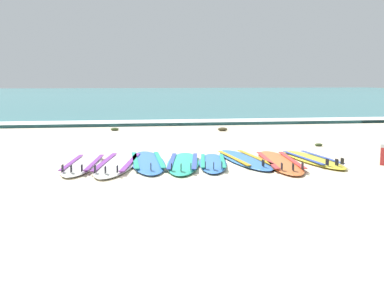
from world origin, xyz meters
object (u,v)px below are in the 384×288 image
object	(u,v)px
surfboard_3	(183,163)
surfboard_6	(279,162)
surfboard_4	(213,163)
surfboard_7	(312,159)
surfboard_0	(83,164)
surfboard_5	(244,159)
surfboard_2	(147,162)
surfboard_1	(118,164)

from	to	relation	value
surfboard_3	surfboard_6	xyz separation A→B (m)	(1.75, -0.14, -0.00)
surfboard_4	surfboard_7	distance (m)	1.92
surfboard_0	surfboard_6	xyz separation A→B (m)	(3.52, -0.26, -0.00)
surfboard_5	surfboard_6	distance (m)	0.67
surfboard_0	surfboard_5	world-z (taller)	same
surfboard_2	surfboard_1	bearing A→B (deg)	-166.92
surfboard_1	surfboard_5	distance (m)	2.34
surfboard_5	surfboard_6	world-z (taller)	same
surfboard_4	surfboard_0	bearing A→B (deg)	175.70
surfboard_2	surfboard_7	size ratio (longest dim) A/B	1.13
surfboard_1	surfboard_6	size ratio (longest dim) A/B	1.04
surfboard_3	surfboard_4	distance (m)	0.53
surfboard_5	surfboard_6	size ratio (longest dim) A/B	0.94
surfboard_1	surfboard_2	size ratio (longest dim) A/B	1.08
surfboard_2	surfboard_5	xyz separation A→B (m)	(1.80, -0.01, 0.00)
surfboard_3	surfboard_5	size ratio (longest dim) A/B	0.99
surfboard_1	surfboard_7	size ratio (longest dim) A/B	1.22
surfboard_6	surfboard_7	xyz separation A→B (m)	(0.70, 0.17, 0.00)
surfboard_1	surfboard_3	distance (m)	1.17
surfboard_1	surfboard_4	xyz separation A→B (m)	(1.69, -0.14, 0.00)
surfboard_3	surfboard_0	bearing A→B (deg)	176.28
surfboard_2	surfboard_3	bearing A→B (deg)	-18.44
surfboard_3	surfboard_7	xyz separation A→B (m)	(2.44, 0.03, 0.00)
surfboard_0	surfboard_2	xyz separation A→B (m)	(1.14, 0.10, -0.00)
surfboard_2	surfboard_5	distance (m)	1.80
surfboard_4	surfboard_2	bearing A→B (deg)	166.97
surfboard_2	surfboard_4	distance (m)	1.19
surfboard_4	surfboard_3	bearing A→B (deg)	173.75
surfboard_1	surfboard_0	bearing A→B (deg)	177.32
surfboard_3	surfboard_6	size ratio (longest dim) A/B	0.93
surfboard_2	surfboard_6	world-z (taller)	same
surfboard_2	surfboard_5	bearing A→B (deg)	-0.25
surfboard_3	surfboard_6	world-z (taller)	same
surfboard_3	surfboard_4	world-z (taller)	same
surfboard_6	surfboard_2	bearing A→B (deg)	171.59
surfboard_3	surfboard_7	size ratio (longest dim) A/B	1.08
surfboard_1	surfboard_3	xyz separation A→B (m)	(1.17, -0.09, 0.00)
surfboard_6	surfboard_1	bearing A→B (deg)	175.53
surfboard_3	surfboard_7	bearing A→B (deg)	0.59
surfboard_1	surfboard_2	distance (m)	0.55
surfboard_4	surfboard_6	bearing A→B (deg)	-3.91
surfboard_2	surfboard_7	xyz separation A→B (m)	(3.08, -0.19, 0.00)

